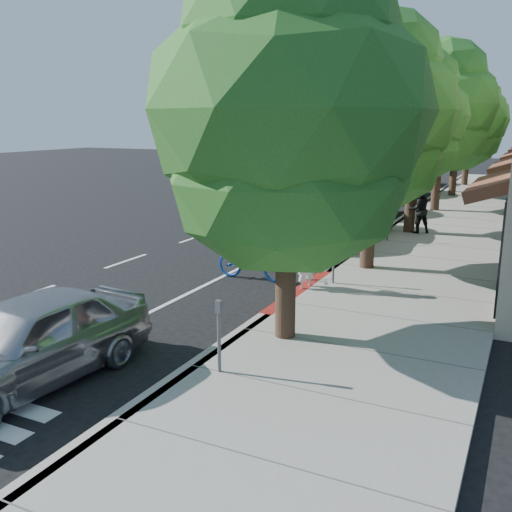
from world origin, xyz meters
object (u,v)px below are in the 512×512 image
Objects in this scene: silver_suv at (337,218)px; near_car_a at (28,341)px; street_tree_0 at (288,116)px; street_tree_4 at (458,119)px; street_tree_3 at (442,107)px; dark_sedan at (377,202)px; pedestrian at (419,210)px; cyclist at (308,258)px; street_tree_5 at (470,121)px; street_tree_1 at (374,115)px; street_tree_2 at (416,119)px; bicycle at (253,260)px; white_pickup at (392,182)px; dark_suv_far at (414,174)px.

silver_suv reaches higher than near_car_a.
street_tree_4 is at bearing 90.00° from street_tree_0.
street_tree_3 is 1.77× the size of near_car_a.
pedestrian is at bearing -57.51° from dark_sedan.
cyclist is at bearing -85.62° from dark_sedan.
near_car_a is at bearing 44.71° from pedestrian.
street_tree_0 is at bearing -77.43° from silver_suv.
street_tree_5 is (-0.00, 30.00, -0.13)m from street_tree_0.
near_car_a is (-3.10, -9.50, -3.67)m from street_tree_1.
silver_suv is 1.47× the size of dark_sedan.
street_tree_2 is 1.54× the size of near_car_a.
street_tree_4 is 1.19× the size of silver_suv.
street_tree_5 is 3.40× the size of bicycle.
street_tree_1 is 1.73× the size of dark_sedan.
street_tree_4 reaches higher than white_pickup.
street_tree_4 is at bearing -121.02° from pedestrian.
street_tree_5 is 1.68× the size of dark_sedan.
street_tree_2 is 17.55m from dark_suv_far.
near_car_a is (0.00, -26.02, -0.14)m from white_pickup.
dark_suv_far is (-3.10, 4.92, -3.51)m from street_tree_4.
white_pickup is at bearing 94.91° from near_car_a.
pedestrian is at bearing -88.90° from street_tree_5.
bicycle is at bearing -97.40° from street_tree_4.
street_tree_0 is 18.01m from street_tree_3.
street_tree_3 is 1.27× the size of white_pickup.
near_car_a is (-3.10, -21.50, -4.09)m from street_tree_3.
street_tree_0 is 1.06× the size of street_tree_2.
street_tree_5 reaches higher than cyclist.
street_tree_2 is 4.65m from silver_suv.
pedestrian is (3.45, 15.40, 0.26)m from near_car_a.
street_tree_3 is at bearing -76.03° from dark_suv_far.
bicycle is (-2.62, -2.15, -3.89)m from street_tree_1.
street_tree_0 is 1.00× the size of street_tree_4.
street_tree_5 is 15.01m from dark_sedan.
white_pickup is (-3.10, -7.48, -3.32)m from street_tree_5.
street_tree_1 is at bearing -78.13° from white_pickup.
street_tree_3 reaches higher than street_tree_2.
cyclist is (-0.80, -2.68, -3.53)m from street_tree_1.
pedestrian is (3.45, -10.61, 0.12)m from white_pickup.
cyclist is (-0.80, -14.68, -3.94)m from street_tree_3.
street_tree_0 is 1.75× the size of dark_sedan.
dark_sedan is at bearing -104.42° from street_tree_4.
street_tree_0 reaches higher than street_tree_5.
pedestrian reaches higher than silver_suv.
street_tree_4 is 14.79m from silver_suv.
dark_sedan is 7.01m from white_pickup.
dark_sedan is 19.09m from near_car_a.
dark_sedan is (-2.17, -14.43, -3.53)m from street_tree_5.
pedestrian is (2.51, 2.11, 0.17)m from silver_suv.
street_tree_5 is at bearing 90.00° from street_tree_0.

